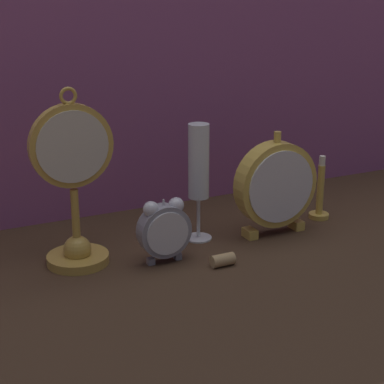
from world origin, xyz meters
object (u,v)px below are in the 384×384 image
at_px(brass_candlestick, 320,198).
at_px(alarm_clock_twin_bell, 164,228).
at_px(pocket_watch_on_stand, 74,194).
at_px(mantel_clock_silver, 276,185).
at_px(champagne_flute, 199,169).
at_px(wine_cork, 223,260).

bearing_deg(brass_candlestick, alarm_clock_twin_bell, -170.76).
height_order(pocket_watch_on_stand, mantel_clock_silver, pocket_watch_on_stand).
height_order(pocket_watch_on_stand, champagne_flute, pocket_watch_on_stand).
xyz_separation_m(pocket_watch_on_stand, brass_candlestick, (0.52, -0.00, -0.09)).
bearing_deg(pocket_watch_on_stand, champagne_flute, 1.98).
bearing_deg(mantel_clock_silver, pocket_watch_on_stand, 175.15).
distance_m(alarm_clock_twin_bell, champagne_flute, 0.15).
height_order(pocket_watch_on_stand, alarm_clock_twin_bell, pocket_watch_on_stand).
distance_m(brass_candlestick, wine_cork, 0.32).
relative_size(champagne_flute, brass_candlestick, 1.68).
bearing_deg(brass_candlestick, champagne_flute, 178.12).
xyz_separation_m(mantel_clock_silver, brass_candlestick, (0.13, 0.03, -0.06)).
bearing_deg(wine_cork, champagne_flute, 82.13).
bearing_deg(alarm_clock_twin_bell, brass_candlestick, 9.24).
bearing_deg(mantel_clock_silver, brass_candlestick, 13.62).
bearing_deg(mantel_clock_silver, alarm_clock_twin_bell, -173.15).
relative_size(pocket_watch_on_stand, brass_candlestick, 2.31).
height_order(mantel_clock_silver, brass_candlestick, mantel_clock_silver).
height_order(champagne_flute, brass_candlestick, champagne_flute).
xyz_separation_m(champagne_flute, brass_candlestick, (0.28, -0.01, -0.10)).
bearing_deg(champagne_flute, wine_cork, -97.87).
xyz_separation_m(champagne_flute, wine_cork, (-0.02, -0.13, -0.13)).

